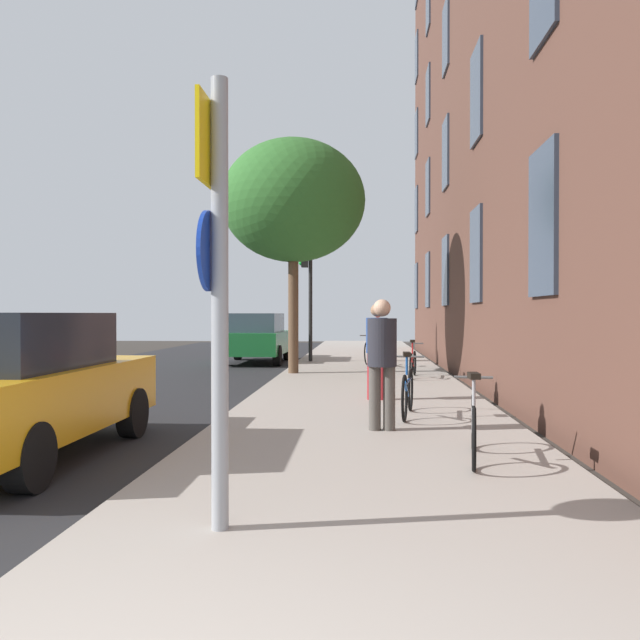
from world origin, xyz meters
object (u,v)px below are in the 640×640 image
bicycle_1 (408,391)px  pedestrian_0 (382,355)px  bicycle_2 (413,363)px  bicycle_3 (371,353)px  pedestrian_2 (378,333)px  car_1 (256,337)px  tree_near (293,201)px  sign_post (216,270)px  bicycle_0 (474,426)px  pedestrian_1 (377,345)px  traffic_light (307,279)px  car_0 (16,385)px

bicycle_1 → pedestrian_0: (-0.41, -1.14, 0.59)m
bicycle_2 → pedestrian_0: pedestrian_0 is taller
bicycle_3 → pedestrian_2: size_ratio=1.04×
bicycle_3 → car_1: (-3.71, 2.55, 0.34)m
tree_near → bicycle_3: tree_near is taller
tree_near → sign_post: bearing=-86.5°
bicycle_1 → bicycle_3: size_ratio=1.03×
bicycle_0 → bicycle_2: 8.58m
tree_near → bicycle_0: tree_near is taller
sign_post → bicycle_1: bearing=71.7°
tree_near → pedestrian_1: (1.99, -4.95, -3.38)m
sign_post → bicycle_1: 5.51m
traffic_light → bicycle_3: traffic_light is taller
bicycle_0 → pedestrian_2: size_ratio=1.02×
sign_post → traffic_light: size_ratio=0.82×
pedestrian_0 → pedestrian_1: 2.96m
bicycle_0 → car_1: (-4.61, 14.22, 0.37)m
bicycle_1 → pedestrian_1: size_ratio=1.01×
pedestrian_2 → car_0: 14.22m
pedestrian_1 → pedestrian_0: bearing=-90.0°
pedestrian_0 → car_1: (-3.72, 12.59, -0.24)m
bicycle_1 → car_0: (-4.46, -2.63, 0.35)m
tree_near → traffic_light: bearing=89.8°
sign_post → car_0: sign_post is taller
tree_near → car_0: bearing=-102.4°
pedestrian_0 → pedestrian_1: bearing=90.0°
pedestrian_1 → tree_near: bearing=111.9°
bicycle_2 → pedestrian_1: 4.14m
sign_post → pedestrian_2: 16.07m
sign_post → pedestrian_1: (1.27, 6.86, -0.85)m
car_0 → bicycle_3: bearing=70.7°
pedestrian_2 → bicycle_3: bearing=-96.8°
traffic_light → car_0: bearing=-98.8°
bicycle_2 → car_0: (-4.99, -8.43, 0.38)m
pedestrian_2 → car_0: bearing=-107.5°
traffic_light → sign_post: bearing=-87.4°
bicycle_0 → pedestrian_0: bearing=118.6°
car_0 → pedestrian_1: bearing=47.6°
car_0 → car_1: same height
traffic_light → car_1: 2.65m
pedestrian_0 → pedestrian_2: size_ratio=1.06×
traffic_light → bicycle_0: 14.04m
sign_post → traffic_light: bearing=92.6°
pedestrian_1 → car_1: bearing=111.1°
pedestrian_0 → traffic_light: bearing=99.4°
pedestrian_2 → traffic_light: bearing=-176.2°
sign_post → bicycle_3: (1.25, 13.95, -1.42)m
bicycle_0 → tree_near: bearing=106.8°
traffic_light → bicycle_3: size_ratio=2.32×
pedestrian_1 → pedestrian_2: bearing=88.5°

